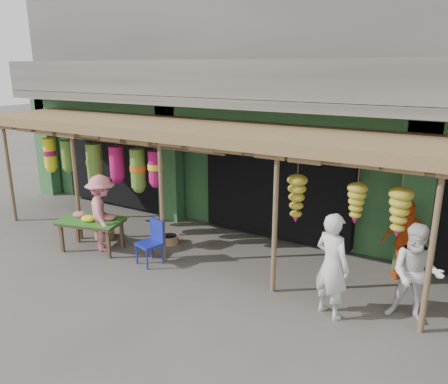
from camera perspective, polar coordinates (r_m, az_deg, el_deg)
The scene contains 12 objects.
ground at distance 8.79m, azimuth 0.87°, elevation -10.67°, with size 80.00×80.00×0.00m, color #514C47.
building at distance 12.33m, azimuth 12.54°, elevation 12.96°, with size 16.40×6.80×7.00m.
awning at distance 8.74m, azimuth 2.58°, elevation 6.95°, with size 14.00×2.70×2.79m.
flower_table at distance 10.08m, azimuth -16.85°, elevation -3.64°, with size 1.56×1.14×0.84m.
blue_chair at distance 9.18m, azimuth -9.33°, elevation -6.12°, with size 0.55×0.56×0.93m.
basket_left at distance 12.13m, azimuth -18.58°, elevation -3.32°, with size 0.51×0.51×0.21m, color olive.
basket_mid at distance 10.90m, azimuth -15.32°, elevation -5.31°, with size 0.47×0.47×0.18m, color olive.
basket_right at distance 10.26m, azimuth -7.11°, elevation -6.17°, with size 0.42×0.42×0.19m, color #A8864E.
person_front at distance 7.31m, azimuth 13.91°, elevation -9.29°, with size 0.64×0.42×1.77m, color silver.
person_right at distance 7.59m, azimuth 23.79°, elevation -9.78°, with size 0.80×0.62×1.64m, color silver.
person_vendor at distance 9.00m, azimuth 22.75°, elevation -5.90°, with size 0.91×0.38×1.56m, color #E55215.
person_shopper at distance 9.97m, azimuth -15.64°, elevation -2.66°, with size 1.10×0.64×1.71m, color pink.
Camera 1 is at (3.89, -6.82, 3.95)m, focal length 35.00 mm.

